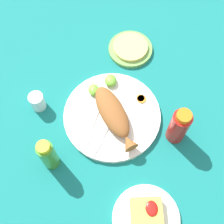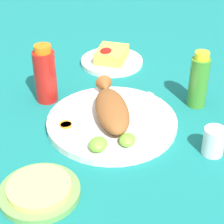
# 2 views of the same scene
# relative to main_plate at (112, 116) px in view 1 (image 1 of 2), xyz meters

# --- Properties ---
(ground_plane) EXTENTS (4.00, 4.00, 0.00)m
(ground_plane) POSITION_rel_main_plate_xyz_m (0.00, 0.00, -0.01)
(ground_plane) COLOR #146B66
(main_plate) EXTENTS (0.32, 0.32, 0.02)m
(main_plate) POSITION_rel_main_plate_xyz_m (0.00, 0.00, 0.00)
(main_plate) COLOR silver
(main_plate) RESTS_ON ground_plane
(fried_fish) EXTENTS (0.24, 0.15, 0.05)m
(fried_fish) POSITION_rel_main_plate_xyz_m (-0.01, -0.00, 0.03)
(fried_fish) COLOR brown
(fried_fish) RESTS_ON main_plate
(fork_near) EXTENTS (0.17, 0.11, 0.00)m
(fork_near) POSITION_rel_main_plate_xyz_m (-0.07, 0.03, 0.01)
(fork_near) COLOR silver
(fork_near) RESTS_ON main_plate
(fork_far) EXTENTS (0.18, 0.08, 0.00)m
(fork_far) POSITION_rel_main_plate_xyz_m (-0.05, 0.07, 0.01)
(fork_far) COLOR silver
(fork_far) RESTS_ON main_plate
(carrot_slice_near) EXTENTS (0.03, 0.03, 0.00)m
(carrot_slice_near) POSITION_rel_main_plate_xyz_m (0.05, -0.10, 0.01)
(carrot_slice_near) COLOR orange
(carrot_slice_near) RESTS_ON main_plate
(carrot_slice_mid) EXTENTS (0.03, 0.03, 0.00)m
(carrot_slice_mid) POSITION_rel_main_plate_xyz_m (0.06, -0.10, 0.01)
(carrot_slice_mid) COLOR orange
(carrot_slice_mid) RESTS_ON main_plate
(lime_wedge_main) EXTENTS (0.05, 0.04, 0.03)m
(lime_wedge_main) POSITION_rel_main_plate_xyz_m (0.12, -0.00, 0.02)
(lime_wedge_main) COLOR #6BB233
(lime_wedge_main) RESTS_ON main_plate
(lime_wedge_side) EXTENTS (0.04, 0.04, 0.02)m
(lime_wedge_side) POSITION_rel_main_plate_xyz_m (0.09, 0.06, 0.02)
(lime_wedge_side) COLOR #6BB233
(lime_wedge_side) RESTS_ON main_plate
(hot_sauce_bottle_red) EXTENTS (0.06, 0.06, 0.16)m
(hot_sauce_bottle_red) POSITION_rel_main_plate_xyz_m (-0.07, -0.20, 0.07)
(hot_sauce_bottle_red) COLOR #B21914
(hot_sauce_bottle_red) RESTS_ON ground_plane
(hot_sauce_bottle_green) EXTENTS (0.05, 0.05, 0.15)m
(hot_sauce_bottle_green) POSITION_rel_main_plate_xyz_m (-0.15, 0.19, 0.06)
(hot_sauce_bottle_green) COLOR #3D8428
(hot_sauce_bottle_green) RESTS_ON ground_plane
(salt_cup) EXTENTS (0.05, 0.05, 0.06)m
(salt_cup) POSITION_rel_main_plate_xyz_m (0.05, 0.24, 0.02)
(salt_cup) COLOR silver
(salt_cup) RESTS_ON ground_plane
(side_plate_fries) EXTENTS (0.19, 0.19, 0.01)m
(side_plate_fries) POSITION_rel_main_plate_xyz_m (-0.33, -0.08, -0.00)
(side_plate_fries) COLOR silver
(side_plate_fries) RESTS_ON ground_plane
(fries_pile) EXTENTS (0.11, 0.09, 0.04)m
(fries_pile) POSITION_rel_main_plate_xyz_m (-0.33, -0.09, 0.02)
(fries_pile) COLOR gold
(fries_pile) RESTS_ON side_plate_fries
(tortilla_plate) EXTENTS (0.16, 0.16, 0.01)m
(tortilla_plate) POSITION_rel_main_plate_xyz_m (0.27, -0.08, -0.00)
(tortilla_plate) COLOR #6B9E4C
(tortilla_plate) RESTS_ON ground_plane
(tortilla_stack) EXTENTS (0.13, 0.13, 0.01)m
(tortilla_stack) POSITION_rel_main_plate_xyz_m (0.27, -0.08, 0.01)
(tortilla_stack) COLOR #E0C666
(tortilla_stack) RESTS_ON tortilla_plate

